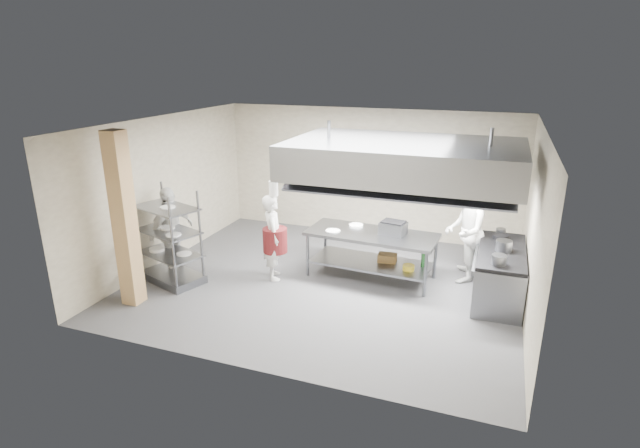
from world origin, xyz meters
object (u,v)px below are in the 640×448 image
(cooking_range, at_px, (499,275))
(chef_head, at_px, (273,237))
(island, at_px, (371,255))
(pass_rack, at_px, (169,236))
(chef_plating, at_px, (172,231))
(chef_line, at_px, (464,231))
(griddle, at_px, (393,228))
(stockpot, at_px, (504,246))

(cooking_range, xyz_separation_m, chef_head, (-4.11, -0.62, 0.41))
(island, relative_size, pass_rack, 1.36)
(island, xyz_separation_m, chef_plating, (-3.73, -1.11, 0.42))
(cooking_range, xyz_separation_m, chef_line, (-0.69, 0.57, 0.56))
(island, xyz_separation_m, chef_head, (-1.75, -0.67, 0.38))
(chef_head, distance_m, chef_line, 3.62)
(cooking_range, relative_size, griddle, 4.28)
(griddle, bearing_deg, chef_line, 28.41)
(chef_head, distance_m, chef_plating, 2.02)
(stockpot, bearing_deg, cooking_range, 104.10)
(pass_rack, xyz_separation_m, stockpot, (5.89, 1.37, 0.09))
(pass_rack, bearing_deg, stockpot, 32.14)
(island, height_order, chef_line, chef_line)
(chef_line, bearing_deg, stockpot, 48.26)
(cooking_range, relative_size, chef_plating, 1.14)
(griddle, xyz_separation_m, stockpot, (1.98, -0.18, -0.03))
(island, height_order, griddle, griddle)
(island, height_order, pass_rack, pass_rack)
(chef_line, height_order, stockpot, chef_line)
(chef_line, bearing_deg, griddle, -71.23)
(chef_plating, xyz_separation_m, griddle, (4.11, 1.20, 0.15))
(pass_rack, height_order, chef_line, chef_line)
(pass_rack, height_order, cooking_range, pass_rack)
(chef_plating, xyz_separation_m, stockpot, (6.09, 1.01, 0.12))
(island, bearing_deg, chef_plating, -159.65)
(chef_line, xyz_separation_m, griddle, (-1.27, -0.44, 0.05))
(chef_head, bearing_deg, chef_plating, 74.82)
(cooking_range, relative_size, chef_head, 1.20)
(chef_plating, distance_m, stockpot, 6.18)
(island, height_order, chef_plating, chef_plating)
(cooking_range, distance_m, stockpot, 0.58)
(island, distance_m, chef_line, 1.82)
(pass_rack, distance_m, chef_head, 1.95)
(chef_line, distance_m, stockpot, 0.94)
(griddle, bearing_deg, chef_plating, -154.46)
(island, bearing_deg, griddle, 16.06)
(island, height_order, chef_head, chef_head)
(chef_plating, height_order, griddle, chef_plating)
(chef_line, bearing_deg, chef_plating, -73.42)
(cooking_range, bearing_deg, pass_rack, -166.43)
(chef_head, height_order, stockpot, chef_head)
(cooking_range, distance_m, griddle, 2.06)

